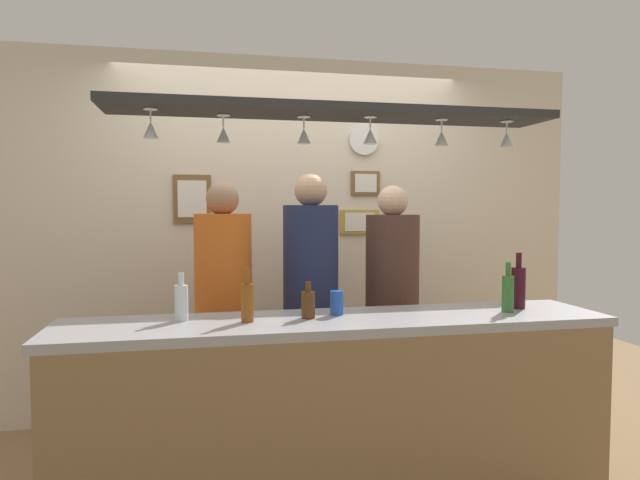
{
  "coord_description": "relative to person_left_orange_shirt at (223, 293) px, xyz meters",
  "views": [
    {
      "loc": [
        -0.65,
        -2.97,
        1.51
      ],
      "look_at": [
        0.0,
        0.1,
        1.33
      ],
      "focal_mm": 31.26,
      "sensor_mm": 36.0,
      "label": 1
    }
  ],
  "objects": [
    {
      "name": "bottle_beer_green_import",
      "position": [
        1.42,
        -0.76,
        0.07
      ],
      "size": [
        0.06,
        0.06,
        0.26
      ],
      "color": "#336B2D",
      "rests_on": "bar_counter"
    },
    {
      "name": "ground_plane",
      "position": [
        0.53,
        -0.38,
        -1.0
      ],
      "size": [
        8.0,
        8.0,
        0.0
      ],
      "primitive_type": "plane",
      "color": "olive"
    },
    {
      "name": "person_middle_navy_shirt",
      "position": [
        0.53,
        0.0,
        0.04
      ],
      "size": [
        0.34,
        0.34,
        1.72
      ],
      "color": "#2D334C",
      "rests_on": "ground_plane"
    },
    {
      "name": "person_right_brown_shirt",
      "position": [
        1.06,
        0.0,
        -0.01
      ],
      "size": [
        0.34,
        0.34,
        1.65
      ],
      "color": "#2D334C",
      "rests_on": "ground_plane"
    },
    {
      "name": "hanging_wineglass_center",
      "position": [
        0.69,
        -0.7,
        0.87
      ],
      "size": [
        0.07,
        0.07,
        0.13
      ],
      "color": "silver",
      "rests_on": "overhead_glass_rack"
    },
    {
      "name": "drink_can",
      "position": [
        0.54,
        -0.65,
        0.03
      ],
      "size": [
        0.07,
        0.07,
        0.12
      ],
      "primitive_type": "cylinder",
      "color": "#1E4CB2",
      "rests_on": "bar_counter"
    },
    {
      "name": "bottle_beer_amber_tall",
      "position": [
        0.09,
        -0.73,
        0.07
      ],
      "size": [
        0.06,
        0.06,
        0.26
      ],
      "color": "brown",
      "rests_on": "bar_counter"
    },
    {
      "name": "picture_frame_caricature",
      "position": [
        -0.19,
        0.68,
        0.57
      ],
      "size": [
        0.26,
        0.02,
        0.34
      ],
      "color": "brown",
      "rests_on": "back_wall"
    },
    {
      "name": "hanging_wineglass_center_left",
      "position": [
        0.37,
        -0.65,
        0.87
      ],
      "size": [
        0.07,
        0.07,
        0.13
      ],
      "color": "silver",
      "rests_on": "overhead_glass_rack"
    },
    {
      "name": "person_left_orange_shirt",
      "position": [
        0.0,
        0.0,
        0.0
      ],
      "size": [
        0.34,
        0.34,
        1.66
      ],
      "color": "#2D334C",
      "rests_on": "ground_plane"
    },
    {
      "name": "picture_frame_lower_pair",
      "position": [
        1.04,
        0.68,
        0.4
      ],
      "size": [
        0.3,
        0.02,
        0.18
      ],
      "color": "#B29338",
      "rests_on": "back_wall"
    },
    {
      "name": "overhead_glass_rack",
      "position": [
        0.53,
        -0.68,
        0.98
      ],
      "size": [
        2.2,
        0.36,
        0.04
      ],
      "primitive_type": "cube",
      "color": "black"
    },
    {
      "name": "hanging_wineglass_center_right",
      "position": [
        1.07,
        -0.7,
        0.87
      ],
      "size": [
        0.07,
        0.07,
        0.13
      ],
      "color": "silver",
      "rests_on": "overhead_glass_rack"
    },
    {
      "name": "hanging_wineglass_left",
      "position": [
        -0.01,
        -0.61,
        0.87
      ],
      "size": [
        0.07,
        0.07,
        0.13
      ],
      "color": "silver",
      "rests_on": "overhead_glass_rack"
    },
    {
      "name": "bottle_soda_clear",
      "position": [
        -0.22,
        -0.64,
        0.06
      ],
      "size": [
        0.06,
        0.06,
        0.23
      ],
      "color": "silver",
      "rests_on": "bar_counter"
    },
    {
      "name": "hanging_wineglass_far_left",
      "position": [
        -0.34,
        -0.72,
        0.87
      ],
      "size": [
        0.07,
        0.07,
        0.13
      ],
      "color": "silver",
      "rests_on": "overhead_glass_rack"
    },
    {
      "name": "hanging_wineglass_right",
      "position": [
        1.43,
        -0.71,
        0.87
      ],
      "size": [
        0.07,
        0.07,
        0.13
      ],
      "color": "silver",
      "rests_on": "overhead_glass_rack"
    },
    {
      "name": "bottle_beer_brown_stubby",
      "position": [
        0.38,
        -0.71,
        0.04
      ],
      "size": [
        0.07,
        0.07,
        0.18
      ],
      "color": "#512D14",
      "rests_on": "bar_counter"
    },
    {
      "name": "picture_frame_upper_small",
      "position": [
        1.08,
        0.68,
        0.69
      ],
      "size": [
        0.22,
        0.02,
        0.18
      ],
      "color": "brown",
      "rests_on": "back_wall"
    },
    {
      "name": "wall_clock",
      "position": [
        1.07,
        0.67,
        1.01
      ],
      "size": [
        0.22,
        0.03,
        0.22
      ],
      "primitive_type": "cylinder",
      "rotation": [
        1.57,
        0.0,
        0.0
      ],
      "color": "white",
      "rests_on": "back_wall"
    },
    {
      "name": "bottle_wine_dark_red",
      "position": [
        1.54,
        -0.67,
        0.09
      ],
      "size": [
        0.08,
        0.08,
        0.3
      ],
      "color": "#380F19",
      "rests_on": "bar_counter"
    },
    {
      "name": "back_wall",
      "position": [
        0.53,
        0.72,
        0.3
      ],
      "size": [
        4.4,
        0.06,
        2.6
      ],
      "primitive_type": "cube",
      "color": "beige",
      "rests_on": "ground_plane"
    },
    {
      "name": "bar_counter",
      "position": [
        0.53,
        -0.88,
        -0.34
      ],
      "size": [
        2.7,
        0.55,
        0.97
      ],
      "color": "#99999E",
      "rests_on": "ground_plane"
    }
  ]
}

